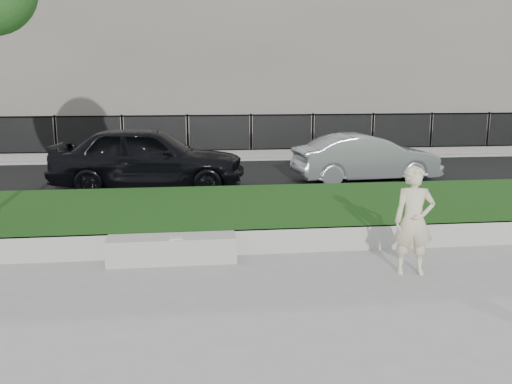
{
  "coord_description": "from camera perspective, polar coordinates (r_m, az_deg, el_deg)",
  "views": [
    {
      "loc": [
        -0.76,
        -7.77,
        2.78
      ],
      "look_at": [
        0.39,
        1.2,
        0.99
      ],
      "focal_mm": 40.0,
      "sensor_mm": 36.0,
      "label": 1
    }
  ],
  "objects": [
    {
      "name": "grass_kerb",
      "position": [
        9.21,
        -2.3,
        -5.09
      ],
      "size": [
        34.0,
        0.08,
        0.4
      ],
      "primitive_type": "cube",
      "color": "#A7A39C",
      "rests_on": "ground"
    },
    {
      "name": "street",
      "position": [
        16.52,
        -4.57,
        1.52
      ],
      "size": [
        34.0,
        7.0,
        0.04
      ],
      "primitive_type": "cube",
      "color": "black",
      "rests_on": "ground"
    },
    {
      "name": "book",
      "position": [
        8.75,
        -8.08,
        -4.6
      ],
      "size": [
        0.23,
        0.18,
        0.02
      ],
      "primitive_type": "cube",
      "rotation": [
        0.0,
        0.0,
        0.16
      ],
      "color": "beige",
      "rests_on": "stone_bench"
    },
    {
      "name": "building_facade",
      "position": [
        27.87,
        -5.94,
        15.68
      ],
      "size": [
        34.0,
        10.0,
        10.0
      ],
      "primitive_type": "cube",
      "color": "#67635A",
      "rests_on": "ground"
    },
    {
      "name": "grass_bank",
      "position": [
        11.1,
        -3.19,
        -2.27
      ],
      "size": [
        34.0,
        4.0,
        0.4
      ],
      "primitive_type": "cube",
      "color": "black",
      "rests_on": "ground"
    },
    {
      "name": "iron_fence",
      "position": [
        19.91,
        -5.09,
        4.68
      ],
      "size": [
        32.0,
        0.3,
        1.5
      ],
      "color": "slate",
      "rests_on": "far_pavement"
    },
    {
      "name": "far_pavement",
      "position": [
        20.96,
        -5.17,
        3.67
      ],
      "size": [
        34.0,
        3.0,
        0.12
      ],
      "primitive_type": "cube",
      "color": "gray",
      "rests_on": "ground"
    },
    {
      "name": "car_dark",
      "position": [
        14.56,
        -10.7,
        3.39
      ],
      "size": [
        4.99,
        2.51,
        1.63
      ],
      "primitive_type": "imported",
      "rotation": [
        0.0,
        0.0,
        1.45
      ],
      "color": "black",
      "rests_on": "street"
    },
    {
      "name": "man",
      "position": [
        8.49,
        15.5,
        -2.79
      ],
      "size": [
        0.64,
        0.48,
        1.58
      ],
      "primitive_type": "imported",
      "rotation": [
        0.0,
        0.0,
        -0.2
      ],
      "color": "beige",
      "rests_on": "ground"
    },
    {
      "name": "car_silver",
      "position": [
        15.79,
        10.96,
        3.35
      ],
      "size": [
        4.02,
        1.71,
        1.29
      ],
      "primitive_type": "imported",
      "rotation": [
        0.0,
        0.0,
        1.66
      ],
      "color": "gray",
      "rests_on": "street"
    },
    {
      "name": "ground",
      "position": [
        8.28,
        -1.65,
        -8.42
      ],
      "size": [
        90.0,
        90.0,
        0.0
      ],
      "primitive_type": "plane",
      "color": "gray",
      "rests_on": "ground"
    },
    {
      "name": "stone_bench",
      "position": [
        8.95,
        -8.4,
        -5.67
      ],
      "size": [
        1.97,
        0.49,
        0.4
      ],
      "primitive_type": "cube",
      "color": "#A7A39C",
      "rests_on": "ground"
    }
  ]
}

